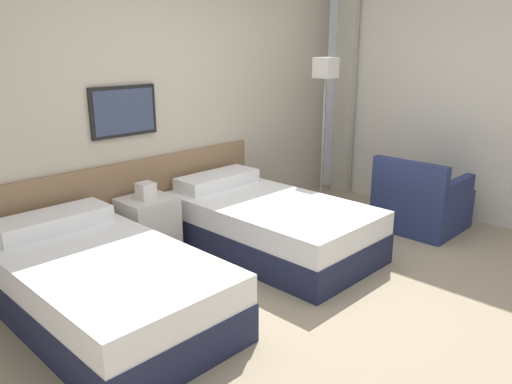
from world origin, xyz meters
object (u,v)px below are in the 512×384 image
at_px(bed_near_door, 103,285).
at_px(bed_near_window, 268,224).
at_px(floor_lamp, 325,87).
at_px(nightstand, 148,226).
at_px(armchair, 421,204).

distance_m(bed_near_door, bed_near_window, 1.68).
bearing_deg(bed_near_door, floor_lamp, 7.59).
bearing_deg(nightstand, floor_lamp, -7.56).
bearing_deg(nightstand, armchair, -31.57).
distance_m(nightstand, floor_lamp, 2.45).
bearing_deg(armchair, bed_near_door, 76.61).
xyz_separation_m(floor_lamp, armchair, (0.16, -1.14, -1.12)).
height_order(bed_near_door, armchair, armchair).
relative_size(bed_near_door, bed_near_window, 1.00).
distance_m(bed_near_door, armchair, 3.26).
xyz_separation_m(nightstand, armchair, (2.33, -1.43, -0.02)).
xyz_separation_m(bed_near_window, nightstand, (-0.84, 0.69, 0.03)).
relative_size(bed_near_window, nightstand, 2.83).
bearing_deg(nightstand, bed_near_door, -140.64).
bearing_deg(floor_lamp, nightstand, 172.44).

